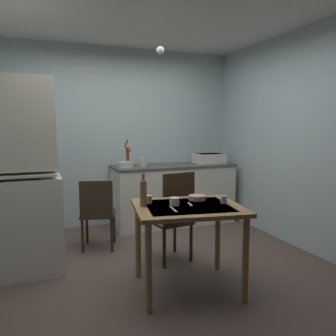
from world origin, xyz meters
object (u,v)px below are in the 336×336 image
object	(u,v)px
glass_bottle	(143,193)
mixing_bowl_counter	(125,165)
hutch_cabinet	(11,185)
chair_far_side	(173,216)
chair_by_counter	(98,212)
mug_dark	(224,200)
serving_bowl_wide	(197,198)
hand_pump	(128,155)
dining_table	(188,218)
sink_basin	(209,158)

from	to	relation	value
glass_bottle	mixing_bowl_counter	bearing A→B (deg)	80.30
hutch_cabinet	glass_bottle	distance (m)	1.35
hutch_cabinet	mixing_bowl_counter	xyz separation A→B (m)	(1.41, 1.06, 0.02)
chair_far_side	mixing_bowl_counter	bearing A→B (deg)	97.62
mixing_bowl_counter	chair_by_counter	world-z (taller)	mixing_bowl_counter
hutch_cabinet	mug_dark	world-z (taller)	hutch_cabinet
mixing_bowl_counter	serving_bowl_wide	xyz separation A→B (m)	(0.24, -1.78, -0.14)
hutch_cabinet	mug_dark	distance (m)	2.05
hand_pump	chair_far_side	size ratio (longest dim) A/B	0.39
hand_pump	mixing_bowl_counter	size ratio (longest dim) A/B	1.75
dining_table	hand_pump	bearing A→B (deg)	90.11
hand_pump	chair_by_counter	xyz separation A→B (m)	(-0.58, -0.75, -0.61)
chair_far_side	serving_bowl_wide	distance (m)	0.53
hand_pump	chair_by_counter	world-z (taller)	hand_pump
hutch_cabinet	chair_by_counter	world-z (taller)	hutch_cabinet
chair_by_counter	glass_bottle	xyz separation A→B (m)	(0.20, -1.19, 0.44)
serving_bowl_wide	glass_bottle	size ratio (longest dim) A/B	0.55
dining_table	chair_far_side	bearing A→B (deg)	79.46
chair_by_counter	mug_dark	bearing A→B (deg)	-55.21
serving_bowl_wide	chair_far_side	bearing A→B (deg)	98.37
sink_basin	chair_far_side	xyz separation A→B (m)	(-1.17, -1.39, -0.46)
mixing_bowl_counter	mug_dark	xyz separation A→B (m)	(0.41, -2.00, -0.13)
mug_dark	hand_pump	bearing A→B (deg)	99.60
chair_by_counter	serving_bowl_wide	size ratio (longest dim) A/B	5.23
hand_pump	serving_bowl_wide	bearing A→B (deg)	-84.40
chair_far_side	chair_by_counter	size ratio (longest dim) A/B	1.17
mixing_bowl_counter	mug_dark	size ratio (longest dim) A/B	3.25
sink_basin	mug_dark	bearing A→B (deg)	-114.63
mixing_bowl_counter	dining_table	world-z (taller)	mixing_bowl_counter
hutch_cabinet	chair_by_counter	distance (m)	1.09
hutch_cabinet	dining_table	distance (m)	1.75
hand_pump	dining_table	distance (m)	2.10
sink_basin	serving_bowl_wide	size ratio (longest dim) A/B	2.69
mug_dark	glass_bottle	distance (m)	0.75
hutch_cabinet	mug_dark	xyz separation A→B (m)	(1.83, -0.93, -0.10)
glass_bottle	sink_basin	bearing A→B (deg)	48.73
glass_bottle	chair_far_side	bearing A→B (deg)	45.67
mixing_bowl_counter	sink_basin	bearing A→B (deg)	2.12
hand_pump	chair_by_counter	bearing A→B (deg)	-127.39
dining_table	chair_by_counter	world-z (taller)	chair_by_counter
chair_by_counter	mug_dark	distance (m)	1.67
hand_pump	glass_bottle	xyz separation A→B (m)	(-0.38, -1.95, -0.17)
dining_table	mug_dark	bearing A→B (deg)	-5.16
glass_bottle	dining_table	bearing A→B (deg)	-16.56
mug_dark	mixing_bowl_counter	bearing A→B (deg)	101.71
dining_table	mug_dark	world-z (taller)	mug_dark
dining_table	mug_dark	size ratio (longest dim) A/B	15.46
sink_basin	mug_dark	size ratio (longest dim) A/B	6.41
hand_pump	mug_dark	size ratio (longest dim) A/B	5.68
hutch_cabinet	chair_far_side	size ratio (longest dim) A/B	1.96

